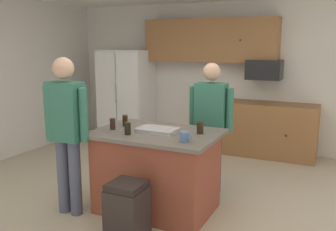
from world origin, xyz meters
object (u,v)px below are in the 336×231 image
kitchen_island (157,171)px  mug_ceramic_white (184,137)px  tumbler_amber (200,128)px  refrigerator (127,95)px  microwave_over_range (264,70)px  glass_short_whisky (128,129)px  trash_bin (127,213)px  glass_pilsner (113,124)px  glass_stout_tall (125,121)px  person_guest_by_door (211,119)px  person_host_foreground (66,125)px  serving_tray (158,130)px

kitchen_island → mug_ceramic_white: (0.45, -0.26, 0.51)m
mug_ceramic_white → tumbler_amber: 0.39m
refrigerator → mug_ceramic_white: refrigerator is taller
refrigerator → microwave_over_range: 2.67m
glass_short_whisky → kitchen_island: bearing=48.1°
refrigerator → kitchen_island: 3.26m
refrigerator → trash_bin: size_ratio=2.88×
glass_pilsner → mug_ceramic_white: bearing=-8.9°
trash_bin → glass_short_whisky: bearing=119.8°
microwave_over_range → glass_stout_tall: (-1.10, -2.59, -0.46)m
person_guest_by_door → glass_pilsner: person_guest_by_door is taller
person_host_foreground → mug_ceramic_white: bearing=-20.1°
refrigerator → person_host_foreground: 3.26m
microwave_over_range → trash_bin: 3.68m
refrigerator → kitchen_island: (1.97, -2.57, -0.41)m
microwave_over_range → serving_tray: (-0.62, -2.68, -0.51)m
serving_tray → trash_bin: bearing=-85.2°
glass_stout_tall → serving_tray: 0.49m
glass_stout_tall → microwave_over_range: bearing=67.0°
kitchen_island → serving_tray: serving_tray is taller
microwave_over_range → glass_pilsner: microwave_over_range is taller
microwave_over_range → serving_tray: microwave_over_range is taller
kitchen_island → glass_pilsner: (-0.50, -0.11, 0.52)m
mug_ceramic_white → glass_pilsner: size_ratio=1.04×
mug_ceramic_white → serving_tray: size_ratio=0.31×
person_host_foreground → tumbler_amber: 1.45m
glass_pilsner → serving_tray: glass_pilsner is taller
person_host_foreground → trash_bin: size_ratio=2.86×
person_guest_by_door → glass_short_whisky: (-0.58, -1.03, 0.04)m
kitchen_island → person_guest_by_door: (0.36, 0.78, 0.48)m
person_host_foreground → glass_stout_tall: person_host_foreground is taller
glass_stout_tall → tumbler_amber: same height
kitchen_island → person_guest_by_door: person_guest_by_door is taller
glass_stout_tall → serving_tray: bearing=-10.6°
person_guest_by_door → person_host_foreground: bearing=-18.4°
mug_ceramic_white → serving_tray: 0.51m
microwave_over_range → serving_tray: 2.79m
refrigerator → person_guest_by_door: 2.93m
glass_pilsner → kitchen_island: bearing=12.4°
glass_stout_tall → tumbler_amber: 0.93m
microwave_over_range → glass_short_whisky: bearing=-106.3°
glass_stout_tall → glass_pilsner: 0.21m
refrigerator → trash_bin: refrigerator is taller
refrigerator → serving_tray: size_ratio=3.99×
mug_ceramic_white → glass_stout_tall: glass_stout_tall is taller
mug_ceramic_white → glass_pilsner: bearing=171.1°
refrigerator → glass_stout_tall: bearing=-58.7°
refrigerator → glass_pilsner: size_ratio=13.61×
glass_stout_tall → glass_short_whisky: glass_short_whisky is taller
glass_stout_tall → glass_pilsner: bearing=-100.2°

